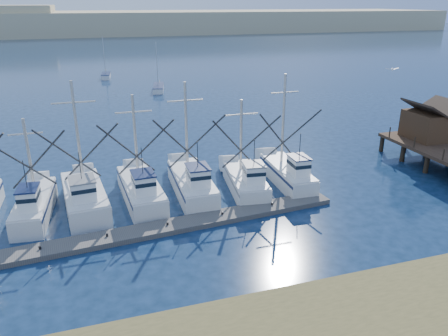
{
  "coord_description": "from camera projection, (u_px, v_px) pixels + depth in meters",
  "views": [
    {
      "loc": [
        -9.79,
        -20.75,
        14.43
      ],
      "look_at": [
        -0.64,
        8.0,
        2.9
      ],
      "focal_mm": 35.0,
      "sensor_mm": 36.0,
      "label": 1
    }
  ],
  "objects": [
    {
      "name": "ground",
      "position": [
        274.0,
        257.0,
        26.39
      ],
      "size": [
        500.0,
        500.0,
        0.0
      ],
      "primitive_type": "plane",
      "color": "#0B1D33",
      "rests_on": "ground"
    },
    {
      "name": "floating_dock",
      "position": [
        153.0,
        230.0,
        29.1
      ],
      "size": [
        27.06,
        4.18,
        0.36
      ],
      "primitive_type": "cube",
      "rotation": [
        0.0,
        0.0,
        0.09
      ],
      "color": "#56524D",
      "rests_on": "ground"
    },
    {
      "name": "dune_ridge",
      "position": [
        99.0,
        22.0,
        211.54
      ],
      "size": [
        360.0,
        60.0,
        10.0
      ],
      "primitive_type": "cube",
      "color": "tan",
      "rests_on": "ground"
    },
    {
      "name": "trawler_fleet",
      "position": [
        140.0,
        191.0,
        33.06
      ],
      "size": [
        26.36,
        8.31,
        9.29
      ],
      "color": "white",
      "rests_on": "ground"
    },
    {
      "name": "sailboat_near",
      "position": [
        158.0,
        88.0,
        75.27
      ],
      "size": [
        2.97,
        6.9,
        8.1
      ],
      "rotation": [
        0.0,
        0.0,
        -0.2
      ],
      "color": "white",
      "rests_on": "ground"
    },
    {
      "name": "sailboat_far",
      "position": [
        106.0,
        76.0,
        87.53
      ],
      "size": [
        2.2,
        5.17,
        8.1
      ],
      "rotation": [
        0.0,
        0.0,
        -0.12
      ],
      "color": "white",
      "rests_on": "ground"
    },
    {
      "name": "flying_gull",
      "position": [
        392.0,
        69.0,
        33.54
      ],
      "size": [
        1.16,
        0.21,
        0.21
      ],
      "color": "white",
      "rests_on": "ground"
    }
  ]
}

